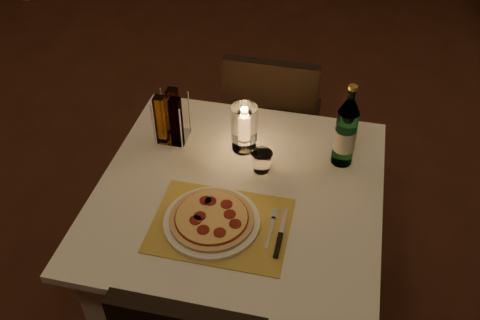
% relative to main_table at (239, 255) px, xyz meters
% --- Properties ---
extents(floor, '(8.00, 10.00, 0.02)m').
position_rel_main_table_xyz_m(floor, '(-0.18, 0.77, -0.38)').
color(floor, '#421F15').
rests_on(floor, ground).
extents(main_table, '(1.00, 1.00, 0.74)m').
position_rel_main_table_xyz_m(main_table, '(0.00, 0.00, 0.00)').
color(main_table, silver).
rests_on(main_table, ground).
extents(chair_far, '(0.42, 0.42, 0.90)m').
position_rel_main_table_xyz_m(chair_far, '(0.00, 0.71, 0.18)').
color(chair_far, black).
rests_on(chair_far, ground).
extents(placemat, '(0.45, 0.34, 0.00)m').
position_rel_main_table_xyz_m(placemat, '(-0.02, -0.18, 0.37)').
color(placemat, gold).
rests_on(placemat, main_table).
extents(plate, '(0.32, 0.32, 0.01)m').
position_rel_main_table_xyz_m(plate, '(-0.05, -0.18, 0.38)').
color(plate, white).
rests_on(plate, placemat).
extents(pizza, '(0.28, 0.28, 0.02)m').
position_rel_main_table_xyz_m(pizza, '(-0.05, -0.18, 0.39)').
color(pizza, '#D8B77F').
rests_on(pizza, plate).
extents(fork, '(0.02, 0.18, 0.00)m').
position_rel_main_table_xyz_m(fork, '(0.14, -0.15, 0.37)').
color(fork, silver).
rests_on(fork, placemat).
extents(knife, '(0.02, 0.22, 0.01)m').
position_rel_main_table_xyz_m(knife, '(0.18, -0.21, 0.37)').
color(knife, black).
rests_on(knife, placemat).
extents(tumbler, '(0.08, 0.08, 0.08)m').
position_rel_main_table_xyz_m(tumbler, '(0.06, 0.12, 0.41)').
color(tumbler, white).
rests_on(tumbler, main_table).
extents(water_bottle, '(0.08, 0.08, 0.33)m').
position_rel_main_table_xyz_m(water_bottle, '(0.34, 0.23, 0.50)').
color(water_bottle, '#58A371').
rests_on(water_bottle, main_table).
extents(hurricane_candle, '(0.10, 0.10, 0.19)m').
position_rel_main_table_xyz_m(hurricane_candle, '(-0.03, 0.23, 0.48)').
color(hurricane_candle, white).
rests_on(hurricane_candle, main_table).
extents(cruet_caddy, '(0.12, 0.12, 0.21)m').
position_rel_main_table_xyz_m(cruet_caddy, '(-0.32, 0.22, 0.46)').
color(cruet_caddy, white).
rests_on(cruet_caddy, main_table).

